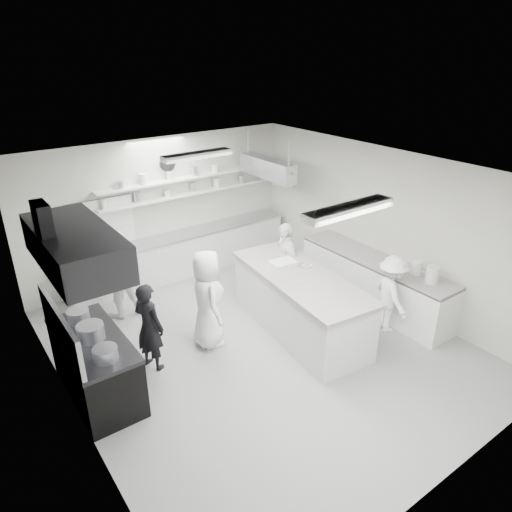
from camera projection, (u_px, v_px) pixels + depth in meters
floor at (258, 345)px, 8.05m from camera, size 6.00×7.00×0.02m
ceiling at (258, 172)px, 6.80m from camera, size 6.00×7.00×0.02m
wall_back at (161, 208)px, 10.00m from camera, size 6.00×0.04×3.00m
wall_front at (458, 385)px, 4.85m from camera, size 6.00×0.04×3.00m
wall_left at (63, 328)px, 5.82m from camera, size 0.04×7.00×3.00m
wall_right at (383, 226)px, 9.03m from camera, size 0.04×7.00×3.00m
stove at (96, 368)px, 6.77m from camera, size 0.80×1.80×0.90m
exhaust_hood at (75, 247)px, 5.98m from camera, size 0.85×2.00×0.50m
back_counter at (184, 254)px, 10.37m from camera, size 5.00×0.60×0.92m
shelf_lower at (192, 193)px, 10.18m from camera, size 4.20×0.26×0.04m
shelf_upper at (192, 177)px, 10.03m from camera, size 4.20×0.26×0.04m
pass_through_window at (102, 223)px, 9.31m from camera, size 1.30×0.04×1.00m
wall_clock at (167, 163)px, 9.68m from camera, size 0.32×0.05×0.32m
right_counter at (374, 282)px, 9.12m from camera, size 0.74×3.30×0.94m
pot_rack at (267, 168)px, 9.93m from camera, size 0.30×1.60×0.40m
light_fixture_front at (349, 209)px, 5.50m from camera, size 1.30×0.25×0.10m
light_fixture_rear at (197, 155)px, 8.15m from camera, size 1.30×0.25×0.10m
prep_island at (300, 305)px, 8.25m from camera, size 1.36×2.94×1.05m
stove_pot at (91, 334)px, 6.50m from camera, size 0.37×0.37×0.28m
cook_stove at (149, 327)px, 7.22m from camera, size 0.53×0.63×1.47m
cook_back at (117, 274)px, 8.60m from camera, size 0.86×0.68×1.71m
cook_island_left at (207, 299)px, 7.76m from camera, size 0.73×0.95×1.72m
cook_island_right at (285, 263)px, 9.11m from camera, size 0.68×1.04×1.65m
cook_right at (391, 294)px, 8.20m from camera, size 0.85×1.06×1.43m
bowl_island_a at (305, 267)px, 8.36m from camera, size 0.29×0.29×0.06m
bowl_island_b at (295, 284)px, 7.77m from camera, size 0.24×0.24×0.06m
bowl_right at (420, 274)px, 8.34m from camera, size 0.24×0.24×0.06m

